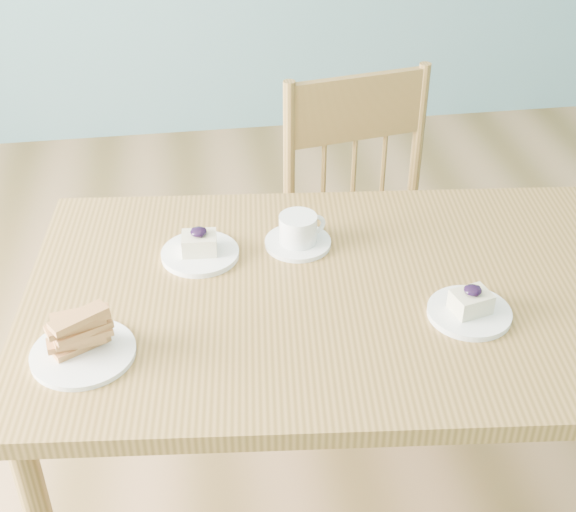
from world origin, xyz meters
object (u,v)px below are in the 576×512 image
(cheesecake_plate_far, at_px, (200,249))
(dining_table, at_px, (358,316))
(cheesecake_plate_near, at_px, (470,308))
(biscotti_plate, at_px, (81,341))
(dining_chair, at_px, (370,245))
(coffee_cup, at_px, (299,233))

(cheesecake_plate_far, bearing_deg, dining_table, -27.38)
(cheesecake_plate_near, bearing_deg, dining_table, 148.53)
(cheesecake_plate_near, xyz_separation_m, biscotti_plate, (-0.79, -0.01, 0.02))
(dining_chair, relative_size, cheesecake_plate_far, 5.53)
(cheesecake_plate_far, bearing_deg, coffee_cup, 3.51)
(dining_table, xyz_separation_m, coffee_cup, (-0.11, 0.19, 0.11))
(cheesecake_plate_near, relative_size, biscotti_plate, 0.85)
(dining_chair, xyz_separation_m, coffee_cup, (-0.28, -0.37, 0.31))
(cheesecake_plate_near, xyz_separation_m, cheesecake_plate_far, (-0.54, 0.30, 0.00))
(cheesecake_plate_near, relative_size, coffee_cup, 1.12)
(cheesecake_plate_far, relative_size, biscotti_plate, 0.87)
(dining_chair, relative_size, cheesecake_plate_near, 5.67)
(cheesecake_plate_far, distance_m, coffee_cup, 0.23)
(dining_table, relative_size, biscotti_plate, 7.50)
(dining_table, xyz_separation_m, dining_chair, (0.17, 0.56, -0.20))
(dining_chair, distance_m, cheesecake_plate_near, 0.75)
(dining_table, distance_m, coffee_cup, 0.24)
(cheesecake_plate_near, bearing_deg, coffee_cup, 134.62)
(dining_table, relative_size, coffee_cup, 9.87)
(dining_chair, bearing_deg, cheesecake_plate_near, -97.18)
(dining_chair, xyz_separation_m, biscotti_plate, (-0.75, -0.69, 0.31))
(dining_table, bearing_deg, biscotti_plate, -161.20)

